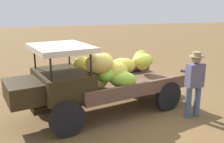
% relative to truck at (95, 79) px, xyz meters
% --- Properties ---
extents(ground_plane, '(60.00, 60.00, 0.00)m').
position_rel_truck_xyz_m(ground_plane, '(-0.87, 0.10, -0.93)').
color(ground_plane, brown).
extents(truck, '(4.65, 2.51, 1.83)m').
position_rel_truck_xyz_m(truck, '(0.00, 0.00, 0.00)').
color(truck, black).
rests_on(truck, ground).
extents(farmer, '(0.53, 0.46, 1.64)m').
position_rel_truck_xyz_m(farmer, '(-2.24, 0.93, 0.01)').
color(farmer, '#425274').
rests_on(farmer, ground).
extents(wooden_crate, '(0.53, 0.59, 0.41)m').
position_rel_truck_xyz_m(wooden_crate, '(-2.50, -0.80, -0.72)').
color(wooden_crate, '#7A6244').
rests_on(wooden_crate, ground).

